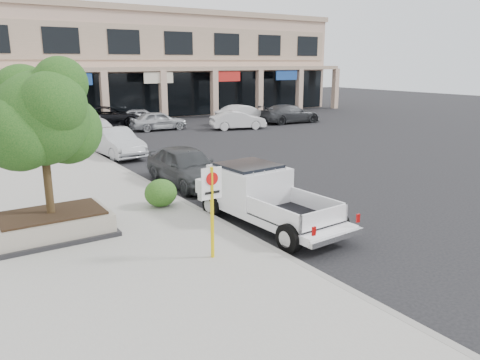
# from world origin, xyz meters

# --- Properties ---
(ground) EXTENTS (120.00, 120.00, 0.00)m
(ground) POSITION_xyz_m (0.00, 0.00, 0.00)
(ground) COLOR black
(ground) RESTS_ON ground
(sidewalk) EXTENTS (8.00, 52.00, 0.15)m
(sidewalk) POSITION_xyz_m (-5.50, 6.00, 0.07)
(sidewalk) COLOR gray
(sidewalk) RESTS_ON ground
(curb) EXTENTS (0.20, 52.00, 0.15)m
(curb) POSITION_xyz_m (-1.55, 6.00, 0.07)
(curb) COLOR gray
(curb) RESTS_ON ground
(strip_mall) EXTENTS (40.55, 12.43, 9.50)m
(strip_mall) POSITION_xyz_m (8.00, 33.93, 4.75)
(strip_mall) COLOR tan
(strip_mall) RESTS_ON ground
(planter) EXTENTS (3.20, 2.20, 0.68)m
(planter) POSITION_xyz_m (-6.14, 3.16, 0.48)
(planter) COLOR black
(planter) RESTS_ON sidewalk
(planter_tree) EXTENTS (2.90, 2.55, 4.00)m
(planter_tree) POSITION_xyz_m (-6.00, 3.32, 3.41)
(planter_tree) COLOR #2E2311
(planter_tree) RESTS_ON planter
(no_parking_sign) EXTENTS (0.55, 0.09, 2.30)m
(no_parking_sign) POSITION_xyz_m (-3.15, -0.59, 1.63)
(no_parking_sign) COLOR #DEBD0B
(no_parking_sign) RESTS_ON sidewalk
(hedge) EXTENTS (1.10, 0.99, 0.93)m
(hedge) POSITION_xyz_m (-2.48, 4.03, 0.62)
(hedge) COLOR #184513
(hedge) RESTS_ON sidewalk
(pickup_truck) EXTENTS (2.43, 5.76, 1.78)m
(pickup_truck) POSITION_xyz_m (-0.35, 0.81, 0.89)
(pickup_truck) COLOR white
(pickup_truck) RESTS_ON ground
(curb_car_a) EXTENTS (1.87, 4.63, 1.58)m
(curb_car_a) POSITION_xyz_m (-0.22, 6.60, 0.79)
(curb_car_a) COLOR #323538
(curb_car_a) RESTS_ON ground
(curb_car_b) EXTENTS (1.93, 4.65, 1.50)m
(curb_car_b) POSITION_xyz_m (-0.63, 14.04, 0.75)
(curb_car_b) COLOR #ADB0B5
(curb_car_b) RESTS_ON ground
(curb_car_c) EXTENTS (2.40, 5.53, 1.58)m
(curb_car_c) POSITION_xyz_m (-0.54, 17.79, 0.79)
(curb_car_c) COLOR silver
(curb_car_c) RESTS_ON ground
(curb_car_d) EXTENTS (3.11, 6.11, 1.65)m
(curb_car_d) POSITION_xyz_m (-0.49, 24.85, 0.83)
(curb_car_d) COLOR black
(curb_car_d) RESTS_ON ground
(lot_car_a) EXTENTS (4.26, 2.04, 1.40)m
(lot_car_a) POSITION_xyz_m (5.27, 21.92, 0.70)
(lot_car_a) COLOR #AEB1B6
(lot_car_a) RESTS_ON ground
(lot_car_b) EXTENTS (4.31, 2.49, 1.34)m
(lot_car_b) POSITION_xyz_m (10.43, 19.17, 0.67)
(lot_car_b) COLOR silver
(lot_car_b) RESTS_ON ground
(lot_car_c) EXTENTS (5.34, 2.52, 1.51)m
(lot_car_c) POSITION_xyz_m (16.00, 19.90, 0.75)
(lot_car_c) COLOR #2E3033
(lot_car_c) RESTS_ON ground
(lot_car_d) EXTENTS (6.40, 4.29, 1.63)m
(lot_car_d) POSITION_xyz_m (2.52, 25.24, 0.82)
(lot_car_d) COLOR black
(lot_car_d) RESTS_ON ground
(lot_car_e) EXTENTS (4.40, 3.13, 1.39)m
(lot_car_e) POSITION_xyz_m (5.07, 24.60, 0.70)
(lot_car_e) COLOR #ADAFB6
(lot_car_e) RESTS_ON ground
(lot_car_f) EXTENTS (4.67, 1.74, 1.53)m
(lot_car_f) POSITION_xyz_m (12.45, 21.43, 0.76)
(lot_car_f) COLOR silver
(lot_car_f) RESTS_ON ground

